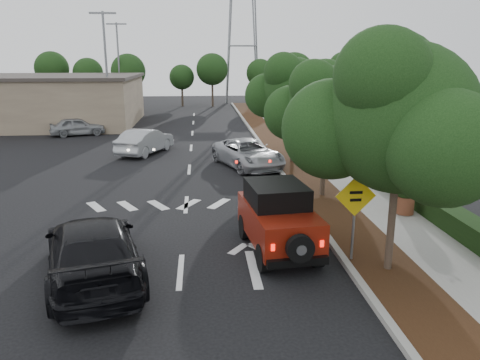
{
  "coord_description": "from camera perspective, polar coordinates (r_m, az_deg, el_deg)",
  "views": [
    {
      "loc": [
        0.63,
        -11.75,
        5.64
      ],
      "look_at": [
        1.88,
        3.0,
        1.75
      ],
      "focal_mm": 35.0,
      "sensor_mm": 36.0,
      "label": 1
    }
  ],
  "objects": [
    {
      "name": "ground",
      "position": [
        13.05,
        -7.27,
        -11.01
      ],
      "size": [
        120.0,
        120.0,
        0.0
      ],
      "primitive_type": "plane",
      "color": "black",
      "rests_on": "ground"
    },
    {
      "name": "speed_hump_sign",
      "position": [
        13.2,
        13.82,
        -3.16
      ],
      "size": [
        1.14,
        0.1,
        2.43
      ],
      "rotation": [
        0.0,
        0.0,
        0.02
      ],
      "color": "slate",
      "rests_on": "ground"
    },
    {
      "name": "planting_strip",
      "position": [
        24.9,
        6.78,
        1.67
      ],
      "size": [
        1.8,
        70.0,
        0.12
      ],
      "primitive_type": "cube",
      "color": "black",
      "rests_on": "ground"
    },
    {
      "name": "light_pole_a",
      "position": [
        38.83,
        -15.47,
        5.85
      ],
      "size": [
        2.0,
        0.22,
        9.0
      ],
      "primitive_type": null,
      "color": "slate",
      "rests_on": "ground"
    },
    {
      "name": "silver_sedan_oncoming",
      "position": [
        28.79,
        -11.47,
        4.66
      ],
      "size": [
        3.26,
        4.82,
        1.5
      ],
      "primitive_type": "imported",
      "rotation": [
        0.0,
        0.0,
        2.74
      ],
      "color": "#A7AAAF",
      "rests_on": "ground"
    },
    {
      "name": "transmission_tower",
      "position": [
        60.26,
        0.28,
        9.36
      ],
      "size": [
        7.0,
        4.0,
        28.0
      ],
      "primitive_type": null,
      "color": "slate",
      "rests_on": "ground"
    },
    {
      "name": "hedge",
      "position": [
        25.69,
        14.04,
        2.52
      ],
      "size": [
        0.8,
        70.0,
        0.8
      ],
      "primitive_type": "cube",
      "color": "black",
      "rests_on": "ground"
    },
    {
      "name": "commercial_building",
      "position": [
        45.09,
        -26.8,
        8.55
      ],
      "size": [
        22.0,
        12.0,
        4.0
      ],
      "primitive_type": "cube",
      "color": "#816F59",
      "rests_on": "ground"
    },
    {
      "name": "sidewalk",
      "position": [
        25.35,
        11.0,
        1.74
      ],
      "size": [
        2.0,
        70.0,
        0.12
      ],
      "primitive_type": "cube",
      "color": "gray",
      "rests_on": "ground"
    },
    {
      "name": "street_tree_far",
      "position": [
        25.87,
        6.34,
        2.05
      ],
      "size": [
        3.4,
        3.4,
        5.62
      ],
      "primitive_type": null,
      "color": "black",
      "rests_on": "ground"
    },
    {
      "name": "street_tree_near",
      "position": [
        13.54,
        17.5,
        -10.64
      ],
      "size": [
        3.8,
        3.8,
        5.92
      ],
      "primitive_type": null,
      "color": "black",
      "rests_on": "ground"
    },
    {
      "name": "street_tree_mid",
      "position": [
        19.74,
        9.94,
        -2.1
      ],
      "size": [
        3.2,
        3.2,
        5.32
      ],
      "primitive_type": null,
      "color": "black",
      "rests_on": "ground"
    },
    {
      "name": "silver_suv_ahead",
      "position": [
        24.76,
        0.95,
        3.26
      ],
      "size": [
        4.0,
        5.67,
        1.44
      ],
      "primitive_type": "imported",
      "rotation": [
        0.0,
        0.0,
        0.35
      ],
      "color": "#A6A8AE",
      "rests_on": "ground"
    },
    {
      "name": "black_suv_oncoming",
      "position": [
        12.85,
        -17.52,
        -8.07
      ],
      "size": [
        3.68,
        5.99,
        1.62
      ],
      "primitive_type": "imported",
      "rotation": [
        0.0,
        0.0,
        3.41
      ],
      "color": "black",
      "rests_on": "ground"
    },
    {
      "name": "red_jeep",
      "position": [
        14.05,
        4.52,
        -4.48
      ],
      "size": [
        2.14,
        4.08,
        2.03
      ],
      "rotation": [
        0.0,
        0.0,
        0.11
      ],
      "color": "black",
      "rests_on": "ground"
    },
    {
      "name": "terracotta_planter",
      "position": [
        17.89,
        19.61,
        -1.41
      ],
      "size": [
        0.79,
        0.79,
        1.38
      ],
      "rotation": [
        0.0,
        0.0,
        -0.07
      ],
      "color": "brown",
      "rests_on": "ground"
    },
    {
      "name": "parked_suv",
      "position": [
        36.92,
        -19.19,
        6.19
      ],
      "size": [
        4.25,
        2.79,
        1.35
      ],
      "primitive_type": "imported",
      "rotation": [
        0.0,
        0.0,
        1.9
      ],
      "color": "#939699",
      "rests_on": "ground"
    },
    {
      "name": "light_pole_b",
      "position": [
        50.73,
        -14.19,
        7.91
      ],
      "size": [
        2.0,
        0.22,
        9.0
      ],
      "primitive_type": null,
      "color": "slate",
      "rests_on": "ground"
    },
    {
      "name": "curb",
      "position": [
        24.72,
        4.51,
        1.67
      ],
      "size": [
        0.2,
        70.0,
        0.15
      ],
      "primitive_type": "cube",
      "color": "#9E9B93",
      "rests_on": "ground"
    }
  ]
}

